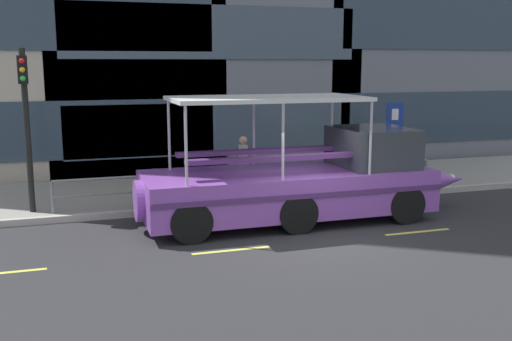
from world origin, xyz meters
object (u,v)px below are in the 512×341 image
(duck_tour_boat, at_px, (306,181))
(pedestrian_near_bow, at_px, (356,155))
(traffic_light_pole, at_px, (26,115))
(parking_sign, at_px, (394,129))
(pedestrian_mid_left, at_px, (243,159))

(duck_tour_boat, distance_m, pedestrian_near_bow, 3.96)
(duck_tour_boat, bearing_deg, pedestrian_near_bow, 43.40)
(traffic_light_pole, distance_m, parking_sign, 11.14)
(traffic_light_pole, xyz_separation_m, pedestrian_mid_left, (6.07, 0.53, -1.55))
(pedestrian_near_bow, bearing_deg, parking_sign, -7.00)
(duck_tour_boat, height_order, pedestrian_near_bow, duck_tour_boat)
(traffic_light_pole, height_order, pedestrian_mid_left, traffic_light_pole)
(parking_sign, bearing_deg, pedestrian_mid_left, 177.19)
(parking_sign, height_order, duck_tour_boat, duck_tour_boat)
(traffic_light_pole, height_order, duck_tour_boat, traffic_light_pole)
(parking_sign, bearing_deg, duck_tour_boat, -148.07)
(parking_sign, height_order, pedestrian_mid_left, parking_sign)
(traffic_light_pole, distance_m, pedestrian_near_bow, 10.00)
(duck_tour_boat, bearing_deg, pedestrian_mid_left, 108.03)
(pedestrian_near_bow, xyz_separation_m, pedestrian_mid_left, (-3.79, 0.09, 0.03))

